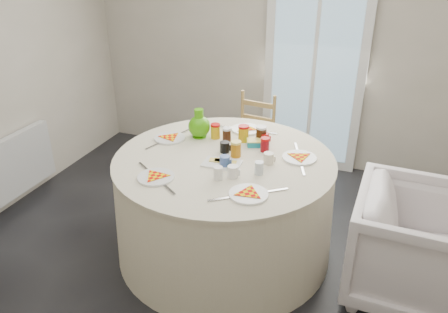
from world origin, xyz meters
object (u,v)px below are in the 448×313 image
(armchair, at_px, (419,247))
(green_pitcher, at_px, (199,127))
(radiator, at_px, (10,169))
(table, at_px, (224,207))
(wooden_chair, at_px, (250,137))

(armchair, height_order, green_pitcher, green_pitcher)
(radiator, xyz_separation_m, table, (1.99, 0.08, -0.01))
(green_pitcher, bearing_deg, armchair, -22.64)
(radiator, relative_size, wooden_chair, 1.13)
(table, height_order, wooden_chair, wooden_chair)
(wooden_chair, height_order, armchair, wooden_chair)
(radiator, bearing_deg, armchair, 0.61)
(wooden_chair, bearing_deg, table, -75.13)
(table, distance_m, green_pitcher, 0.65)
(green_pitcher, bearing_deg, radiator, -179.49)
(radiator, height_order, armchair, armchair)
(wooden_chair, height_order, green_pitcher, green_pitcher)
(table, distance_m, wooden_chair, 1.12)
(table, relative_size, wooden_chair, 1.86)
(radiator, height_order, green_pitcher, green_pitcher)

